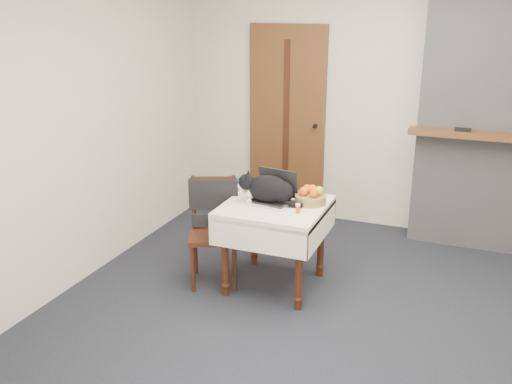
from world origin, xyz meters
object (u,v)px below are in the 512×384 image
door (287,123)px  chair (214,215)px  laptop (273,194)px  fruit_basket (311,197)px  cat (270,190)px  pill_bottle (298,208)px  cream_jar (247,195)px  side_table (275,218)px

door → chair: door is taller
laptop → fruit_basket: 0.30m
cat → pill_bottle: (0.28, -0.14, -0.07)m
cat → cream_jar: 0.20m
fruit_basket → door: bearing=115.4°
door → fruit_basket: (0.72, -1.52, -0.24)m
cat → cream_jar: size_ratio=6.70×
door → laptop: bearing=-74.8°
cat → chair: size_ratio=0.62×
chair → cream_jar: bearing=-11.1°
cream_jar → pill_bottle: size_ratio=1.09×
laptop → chair: bearing=-158.0°
pill_bottle → fruit_basket: fruit_basket is taller
cream_jar → pill_bottle: 0.49m
pill_bottle → chair: (-0.74, 0.07, -0.18)m
laptop → cream_jar: size_ratio=4.80×
laptop → fruit_basket: size_ratio=1.58×
cat → cream_jar: bearing=167.2°
side_table → cat: bearing=165.1°
cream_jar → chair: bearing=-167.4°
door → laptop: 1.66m
laptop → cat: cat is taller
side_table → fruit_basket: bearing=26.3°
side_table → laptop: 0.19m
laptop → cream_jar: laptop is taller
door → side_table: size_ratio=2.56×
door → chair: (-0.04, -1.69, -0.45)m
side_table → chair: bearing=-174.4°
laptop → door: bearing=115.0°
door → cat: bearing=-75.6°
side_table → laptop: bearing=124.6°
cat → fruit_basket: cat is taller
cat → chair: 0.53m
side_table → pill_bottle: pill_bottle is taller
cat → fruit_basket: 0.33m
door → chair: 1.75m
door → pill_bottle: 1.91m
side_table → cat: cat is taller
laptop → fruit_basket: bearing=23.4°
laptop → chair: laptop is taller
side_table → cream_jar: (-0.24, 0.01, 0.15)m
door → cream_jar: 1.67m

